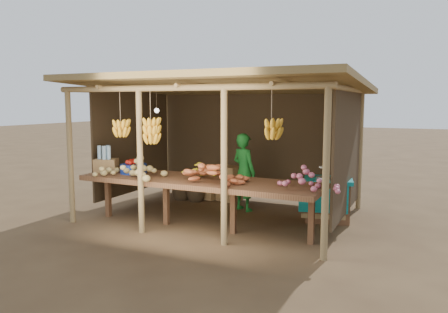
% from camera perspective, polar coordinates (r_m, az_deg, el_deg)
% --- Properties ---
extents(ground, '(60.00, 60.00, 0.00)m').
position_cam_1_polar(ground, '(7.86, 0.00, -7.62)').
color(ground, brown).
rests_on(ground, ground).
extents(stall_structure, '(4.70, 3.50, 2.43)m').
position_cam_1_polar(stall_structure, '(7.47, -0.24, 6.36)').
color(stall_structure, '#967A4D').
rests_on(stall_structure, ground).
extents(counter, '(3.90, 1.05, 0.80)m').
position_cam_1_polar(counter, '(6.87, -3.36, -3.46)').
color(counter, brown).
rests_on(counter, ground).
extents(potato_heap, '(1.15, 0.84, 0.37)m').
position_cam_1_polar(potato_heap, '(7.17, -12.12, -1.18)').
color(potato_heap, tan).
rests_on(potato_heap, counter).
extents(sweet_potato_heap, '(1.07, 0.72, 0.36)m').
position_cam_1_polar(sweet_potato_heap, '(6.57, -1.88, -1.80)').
color(sweet_potato_heap, '#A8512B').
rests_on(sweet_potato_heap, counter).
extents(onion_heap, '(0.90, 0.56, 0.36)m').
position_cam_1_polar(onion_heap, '(6.04, 10.76, -2.70)').
color(onion_heap, '#C86177').
rests_on(onion_heap, counter).
extents(banana_pile, '(0.60, 0.45, 0.34)m').
position_cam_1_polar(banana_pile, '(7.13, -3.43, -1.17)').
color(banana_pile, yellow).
rests_on(banana_pile, counter).
extents(tomato_basin, '(0.45, 0.45, 0.23)m').
position_cam_1_polar(tomato_basin, '(7.56, -11.74, -1.42)').
color(tomato_basin, navy).
rests_on(tomato_basin, counter).
extents(bottle_box, '(0.45, 0.41, 0.47)m').
position_cam_1_polar(bottle_box, '(7.74, -15.14, -0.71)').
color(bottle_box, olive).
rests_on(bottle_box, counter).
extents(vendor, '(0.62, 0.53, 1.43)m').
position_cam_1_polar(vendor, '(8.06, 2.62, -2.05)').
color(vendor, '#197224').
rests_on(vendor, ground).
extents(tarp_crate, '(0.92, 0.84, 0.95)m').
position_cam_1_polar(tarp_crate, '(7.63, 13.35, -5.26)').
color(tarp_crate, brown).
rests_on(tarp_crate, ground).
extents(carton_stack, '(1.00, 0.45, 0.70)m').
position_cam_1_polar(carton_stack, '(8.89, -0.25, -3.84)').
color(carton_stack, olive).
rests_on(carton_stack, ground).
extents(burlap_sacks, '(0.72, 0.38, 0.51)m').
position_cam_1_polar(burlap_sacks, '(8.97, -4.66, -4.34)').
color(burlap_sacks, '#42321E').
rests_on(burlap_sacks, ground).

